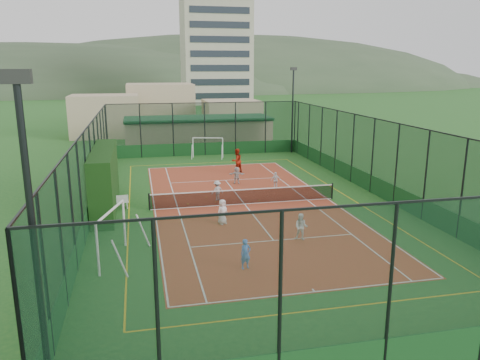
{
  "coord_description": "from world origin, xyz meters",
  "views": [
    {
      "loc": [
        -6.23,
        -27.08,
        8.29
      ],
      "look_at": [
        0.03,
        1.45,
        1.2
      ],
      "focal_mm": 35.0,
      "sensor_mm": 36.0,
      "label": 1
    }
  ],
  "objects_px": {
    "white_bench": "(115,202)",
    "child_far_back": "(237,175)",
    "child_near_left": "(223,212)",
    "child_near_right": "(301,227)",
    "floodlight_ne": "(293,111)",
    "futsal_goal_far": "(208,148)",
    "child_far_right": "(276,180)",
    "apartment_tower": "(215,36)",
    "coach": "(237,161)",
    "floodlight_sw": "(36,259)",
    "child_far_left": "(217,191)",
    "child_near_mid": "(246,254)",
    "clubhouse": "(198,132)",
    "futsal_goal_near": "(112,236)"
  },
  "relations": [
    {
      "from": "floodlight_ne",
      "to": "apartment_tower",
      "type": "relative_size",
      "value": 0.28
    },
    {
      "from": "apartment_tower",
      "to": "futsal_goal_far",
      "type": "bearing_deg",
      "value": -100.2
    },
    {
      "from": "coach",
      "to": "child_near_left",
      "type": "bearing_deg",
      "value": 46.42
    },
    {
      "from": "futsal_goal_far",
      "to": "child_far_right",
      "type": "bearing_deg",
      "value": -61.78
    },
    {
      "from": "futsal_goal_near",
      "to": "child_far_left",
      "type": "relative_size",
      "value": 2.7
    },
    {
      "from": "child_near_right",
      "to": "child_near_left",
      "type": "bearing_deg",
      "value": 168.21
    },
    {
      "from": "child_far_right",
      "to": "white_bench",
      "type": "bearing_deg",
      "value": 12.62
    },
    {
      "from": "futsal_goal_near",
      "to": "child_far_right",
      "type": "bearing_deg",
      "value": -28.62
    },
    {
      "from": "child_near_left",
      "to": "coach",
      "type": "distance_m",
      "value": 12.68
    },
    {
      "from": "child_far_back",
      "to": "floodlight_ne",
      "type": "bearing_deg",
      "value": -112.9
    },
    {
      "from": "white_bench",
      "to": "child_far_back",
      "type": "bearing_deg",
      "value": 23.52
    },
    {
      "from": "apartment_tower",
      "to": "child_near_mid",
      "type": "height_order",
      "value": "apartment_tower"
    },
    {
      "from": "floodlight_sw",
      "to": "floodlight_ne",
      "type": "xyz_separation_m",
      "value": [
        17.2,
        33.2,
        0.0
      ]
    },
    {
      "from": "floodlight_ne",
      "to": "child_far_left",
      "type": "relative_size",
      "value": 6.45
    },
    {
      "from": "child_far_right",
      "to": "floodlight_sw",
      "type": "bearing_deg",
      "value": 58.68
    },
    {
      "from": "white_bench",
      "to": "child_far_right",
      "type": "height_order",
      "value": "child_far_right"
    },
    {
      "from": "clubhouse",
      "to": "futsal_goal_near",
      "type": "bearing_deg",
      "value": -104.6
    },
    {
      "from": "child_far_back",
      "to": "coach",
      "type": "relative_size",
      "value": 0.65
    },
    {
      "from": "clubhouse",
      "to": "futsal_goal_far",
      "type": "bearing_deg",
      "value": -89.39
    },
    {
      "from": "child_far_left",
      "to": "child_far_right",
      "type": "distance_m",
      "value": 4.94
    },
    {
      "from": "child_far_left",
      "to": "child_far_back",
      "type": "height_order",
      "value": "child_far_left"
    },
    {
      "from": "child_far_left",
      "to": "child_near_mid",
      "type": "bearing_deg",
      "value": 67.05
    },
    {
      "from": "futsal_goal_far",
      "to": "coach",
      "type": "relative_size",
      "value": 1.49
    },
    {
      "from": "white_bench",
      "to": "coach",
      "type": "bearing_deg",
      "value": 36.53
    },
    {
      "from": "floodlight_ne",
      "to": "futsal_goal_far",
      "type": "xyz_separation_m",
      "value": [
        -8.53,
        -0.94,
        -3.2
      ]
    },
    {
      "from": "floodlight_ne",
      "to": "apartment_tower",
      "type": "distance_m",
      "value": 66.39
    },
    {
      "from": "white_bench",
      "to": "child_near_right",
      "type": "bearing_deg",
      "value": -43.6
    },
    {
      "from": "white_bench",
      "to": "futsal_goal_near",
      "type": "height_order",
      "value": "futsal_goal_near"
    },
    {
      "from": "futsal_goal_near",
      "to": "child_far_back",
      "type": "distance_m",
      "value": 14.81
    },
    {
      "from": "futsal_goal_near",
      "to": "coach",
      "type": "distance_m",
      "value": 18.27
    },
    {
      "from": "child_near_left",
      "to": "floodlight_ne",
      "type": "bearing_deg",
      "value": 32.72
    },
    {
      "from": "floodlight_sw",
      "to": "child_far_left",
      "type": "xyz_separation_m",
      "value": [
        7.1,
        17.8,
        -3.48
      ]
    },
    {
      "from": "white_bench",
      "to": "child_far_back",
      "type": "height_order",
      "value": "child_far_back"
    },
    {
      "from": "child_near_left",
      "to": "child_near_right",
      "type": "distance_m",
      "value": 4.62
    },
    {
      "from": "floodlight_ne",
      "to": "child_near_right",
      "type": "xyz_separation_m",
      "value": [
        -7.27,
        -23.19,
        -3.45
      ]
    },
    {
      "from": "floodlight_ne",
      "to": "futsal_goal_far",
      "type": "height_order",
      "value": "floodlight_ne"
    },
    {
      "from": "floodlight_ne",
      "to": "child_near_left",
      "type": "distance_m",
      "value": 22.88
    },
    {
      "from": "child_near_mid",
      "to": "child_far_left",
      "type": "xyz_separation_m",
      "value": [
        0.57,
        10.45,
        -0.01
      ]
    },
    {
      "from": "child_far_right",
      "to": "child_near_right",
      "type": "bearing_deg",
      "value": 79.42
    },
    {
      "from": "child_far_right",
      "to": "child_near_left",
      "type": "bearing_deg",
      "value": 52.14
    },
    {
      "from": "futsal_goal_near",
      "to": "apartment_tower",
      "type": "bearing_deg",
      "value": 4.54
    },
    {
      "from": "floodlight_sw",
      "to": "white_bench",
      "type": "xyz_separation_m",
      "value": [
        0.8,
        17.24,
        -3.67
      ]
    },
    {
      "from": "floodlight_sw",
      "to": "white_bench",
      "type": "height_order",
      "value": "floodlight_sw"
    },
    {
      "from": "clubhouse",
      "to": "white_bench",
      "type": "height_order",
      "value": "clubhouse"
    },
    {
      "from": "child_far_right",
      "to": "apartment_tower",
      "type": "bearing_deg",
      "value": -97.64
    },
    {
      "from": "apartment_tower",
      "to": "child_near_left",
      "type": "distance_m",
      "value": 87.7
    },
    {
      "from": "futsal_goal_near",
      "to": "futsal_goal_far",
      "type": "distance_m",
      "value": 23.99
    },
    {
      "from": "floodlight_sw",
      "to": "child_far_right",
      "type": "height_order",
      "value": "floodlight_sw"
    },
    {
      "from": "floodlight_ne",
      "to": "white_bench",
      "type": "height_order",
      "value": "floodlight_ne"
    },
    {
      "from": "child_near_left",
      "to": "coach",
      "type": "xyz_separation_m",
      "value": [
        3.38,
        12.22,
        0.28
      ]
    }
  ]
}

